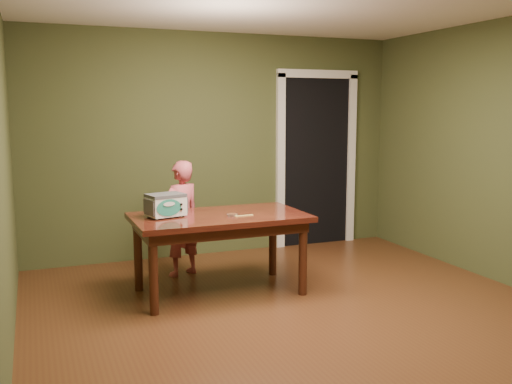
{
  "coord_description": "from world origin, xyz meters",
  "views": [
    {
      "loc": [
        -2.06,
        -3.93,
        1.73
      ],
      "look_at": [
        -0.11,
        1.0,
        0.95
      ],
      "focal_mm": 40.0,
      "sensor_mm": 36.0,
      "label": 1
    }
  ],
  "objects": [
    {
      "name": "toy_oven",
      "position": [
        -0.94,
        1.12,
        0.87
      ],
      "size": [
        0.39,
        0.31,
        0.21
      ],
      "rotation": [
        0.0,
        0.0,
        0.25
      ],
      "color": "#4C4F54",
      "rests_on": "dining_table"
    },
    {
      "name": "spatula",
      "position": [
        -0.27,
        0.89,
        0.75
      ],
      "size": [
        0.18,
        0.04,
        0.01
      ],
      "primitive_type": "cube",
      "rotation": [
        0.0,
        0.0,
        0.06
      ],
      "color": "#DFC661",
      "rests_on": "dining_table"
    },
    {
      "name": "room_shell",
      "position": [
        0.0,
        0.0,
        1.71
      ],
      "size": [
        4.52,
        5.02,
        2.61
      ],
      "color": "#3B4324",
      "rests_on": "ground"
    },
    {
      "name": "child",
      "position": [
        -0.65,
        1.74,
        0.6
      ],
      "size": [
        0.52,
        0.43,
        1.2
      ],
      "primitive_type": "imported",
      "rotation": [
        0.0,
        0.0,
        3.54
      ],
      "color": "#C7525D",
      "rests_on": "floor"
    },
    {
      "name": "doorway",
      "position": [
        1.3,
        2.78,
        1.06
      ],
      "size": [
        1.1,
        0.66,
        2.25
      ],
      "color": "black",
      "rests_on": "ground"
    },
    {
      "name": "dining_table",
      "position": [
        -0.46,
        1.04,
        0.65
      ],
      "size": [
        1.61,
        0.91,
        0.75
      ],
      "rotation": [
        0.0,
        0.0,
        0.01
      ],
      "color": "black",
      "rests_on": "floor"
    },
    {
      "name": "floor",
      "position": [
        0.0,
        0.0,
        0.0
      ],
      "size": [
        5.0,
        5.0,
        0.0
      ],
      "primitive_type": "plane",
      "color": "#4F2D16",
      "rests_on": "ground"
    },
    {
      "name": "baking_pan",
      "position": [
        -0.37,
        0.93,
        0.76
      ],
      "size": [
        0.1,
        0.1,
        0.02
      ],
      "color": "silver",
      "rests_on": "dining_table"
    }
  ]
}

